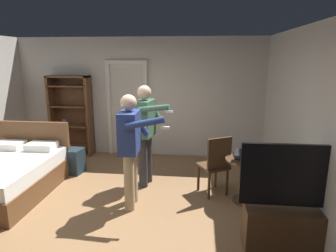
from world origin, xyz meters
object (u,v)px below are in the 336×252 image
at_px(bottle_on_table, 260,154).
at_px(wooden_chair, 216,163).
at_px(laptop, 246,157).
at_px(side_table, 248,173).
at_px(person_blue_shirt, 131,143).
at_px(person_striped_shirt, 146,128).
at_px(bed, 7,175).
at_px(suitcase_dark, 71,161).
at_px(tv_flatscreen, 292,220).
at_px(bookshelf, 71,113).

distance_m(bottle_on_table, wooden_chair, 0.73).
bearing_deg(laptop, side_table, 43.49).
height_order(bottle_on_table, person_blue_shirt, person_blue_shirt).
distance_m(side_table, laptop, 0.28).
height_order(side_table, person_striped_shirt, person_striped_shirt).
bearing_deg(laptop, bed, -179.11).
bearing_deg(bed, person_blue_shirt, -5.58).
bearing_deg(side_table, suitcase_dark, 165.56).
bearing_deg(wooden_chair, tv_flatscreen, -58.84).
xyz_separation_m(bookshelf, person_striped_shirt, (1.98, -1.46, 0.05)).
distance_m(bed, person_blue_shirt, 2.27).
xyz_separation_m(bookshelf, side_table, (3.65, -1.92, -0.49)).
bearing_deg(bed, person_striped_shirt, 14.32).
relative_size(bed, person_striped_shirt, 1.10).
bearing_deg(bottle_on_table, laptop, 168.01).
xyz_separation_m(side_table, laptop, (-0.04, -0.04, 0.28)).
bearing_deg(bottle_on_table, person_blue_shirt, -172.98).
bearing_deg(tv_flatscreen, bottle_on_table, 99.98).
xyz_separation_m(tv_flatscreen, side_table, (-0.33, 1.16, 0.09)).
height_order(bed, bottle_on_table, bed).
bearing_deg(person_striped_shirt, suitcase_dark, 166.93).
bearing_deg(bed, laptop, 0.89).
xyz_separation_m(laptop, person_striped_shirt, (-1.62, 0.51, 0.26)).
bearing_deg(tv_flatscreen, bookshelf, 142.24).
height_order(bookshelf, person_striped_shirt, bookshelf).
relative_size(side_table, laptop, 1.70).
bearing_deg(bed, wooden_chair, 4.71).
height_order(tv_flatscreen, person_blue_shirt, person_blue_shirt).
xyz_separation_m(wooden_chair, person_blue_shirt, (-1.26, -0.49, 0.45)).
relative_size(bed, bottle_on_table, 6.77).
bearing_deg(person_striped_shirt, wooden_chair, -13.60).
height_order(bottle_on_table, suitcase_dark, bottle_on_table).
distance_m(bed, tv_flatscreen, 4.35).
height_order(bed, bookshelf, bookshelf).
height_order(laptop, wooden_chair, wooden_chair).
bearing_deg(bookshelf, person_blue_shirt, -49.52).
bearing_deg(wooden_chair, suitcase_dark, 166.70).
bearing_deg(person_striped_shirt, bookshelf, 143.69).
distance_m(bed, wooden_chair, 3.44).
bearing_deg(laptop, suitcase_dark, 164.68).
relative_size(laptop, person_blue_shirt, 0.24).
bearing_deg(person_striped_shirt, bed, -165.68).
relative_size(wooden_chair, person_blue_shirt, 0.58).
xyz_separation_m(person_blue_shirt, suitcase_dark, (-1.48, 1.14, -0.75)).
xyz_separation_m(side_table, wooden_chair, (-0.48, 0.18, 0.07)).
bearing_deg(bed, bottle_on_table, 0.29).
xyz_separation_m(tv_flatscreen, bottle_on_table, (-0.19, 1.08, 0.43)).
xyz_separation_m(bed, side_table, (3.89, 0.10, 0.17)).
bearing_deg(bottle_on_table, suitcase_dark, 164.86).
relative_size(laptop, suitcase_dark, 0.86).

